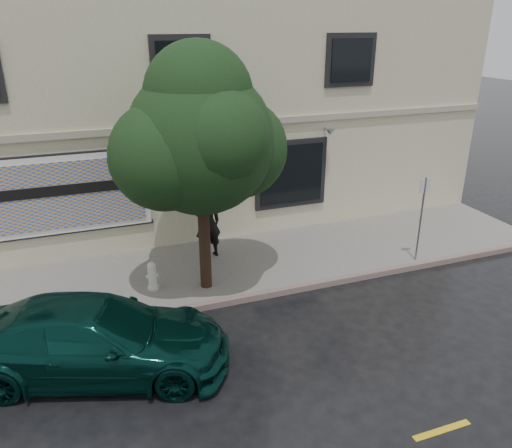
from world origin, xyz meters
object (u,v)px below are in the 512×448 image
object	(u,v)px
car	(95,338)
fire_hydrant	(152,276)
street_tree	(200,142)
pedestrian	(208,223)

from	to	relation	value
car	fire_hydrant	xyz separation A→B (m)	(1.47, 2.54, -0.22)
car	street_tree	distance (m)	4.67
street_tree	fire_hydrant	xyz separation A→B (m)	(-1.26, 0.30, -3.28)
pedestrian	street_tree	size ratio (longest dim) A/B	0.38
car	pedestrian	bearing A→B (deg)	-21.38
street_tree	fire_hydrant	world-z (taller)	street_tree
pedestrian	street_tree	xyz separation A→B (m)	(-0.51, -1.62, 2.63)
street_tree	fire_hydrant	distance (m)	3.52
pedestrian	street_tree	world-z (taller)	street_tree
car	pedestrian	world-z (taller)	pedestrian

